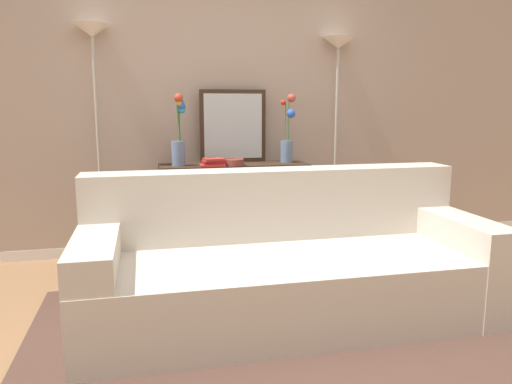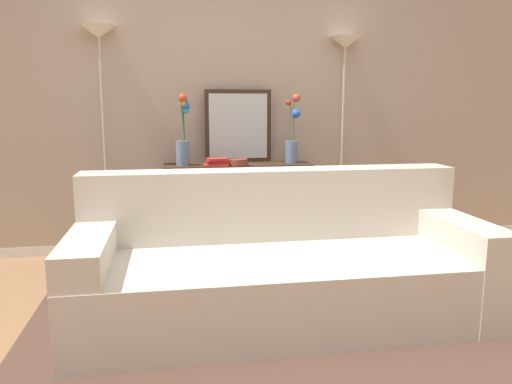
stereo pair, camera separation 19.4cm
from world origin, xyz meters
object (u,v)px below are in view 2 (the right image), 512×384
object	(u,v)px
wall_mirror	(238,126)
fruit_bowl	(238,162)
console_table	(239,193)
vase_tall_flowers	(183,137)
floor_lamp_left	(101,78)
vase_short_flowers	(293,138)
floor_lamp_right	(344,84)
book_row_under_console	(205,250)
couch	(281,267)
book_stack	(217,162)

from	to	relation	value
wall_mirror	fruit_bowl	distance (m)	0.38
console_table	vase_tall_flowers	distance (m)	0.67
console_table	wall_mirror	size ratio (longest dim) A/B	2.01
floor_lamp_left	wall_mirror	distance (m)	1.19
floor_lamp_left	fruit_bowl	size ratio (longest dim) A/B	11.40
vase_tall_flowers	vase_short_flowers	xyz separation A→B (m)	(0.93, 0.04, -0.02)
floor_lamp_right	wall_mirror	world-z (taller)	floor_lamp_right
fruit_bowl	console_table	bearing A→B (deg)	78.10
floor_lamp_left	book_row_under_console	world-z (taller)	floor_lamp_left
couch	wall_mirror	xyz separation A→B (m)	(-0.07, 1.42, 0.81)
book_row_under_console	vase_tall_flowers	bearing A→B (deg)	-172.93
wall_mirror	book_row_under_console	xyz separation A→B (m)	(-0.32, -0.14, -1.06)
floor_lamp_right	vase_tall_flowers	distance (m)	1.50
wall_mirror	book_row_under_console	distance (m)	1.11
vase_tall_flowers	fruit_bowl	xyz separation A→B (m)	(0.44, -0.09, -0.20)
floor_lamp_left	console_table	bearing A→B (deg)	-6.44
vase_tall_flowers	book_row_under_console	distance (m)	0.99
console_table	floor_lamp_right	world-z (taller)	floor_lamp_right
console_table	book_row_under_console	xyz separation A→B (m)	(-0.30, 0.00, -0.49)
couch	book_stack	xyz separation A→B (m)	(-0.28, 1.17, 0.53)
console_table	vase_tall_flowers	xyz separation A→B (m)	(-0.46, -0.02, 0.48)
floor_lamp_left	book_stack	bearing A→B (deg)	-14.28
console_table	fruit_bowl	world-z (taller)	fruit_bowl
vase_short_flowers	book_stack	distance (m)	0.70
floor_lamp_left	wall_mirror	bearing A→B (deg)	0.95
couch	vase_short_flowers	xyz separation A→B (m)	(0.38, 1.29, 0.71)
console_table	couch	bearing A→B (deg)	-85.93
floor_lamp_left	book_stack	size ratio (longest dim) A/B	9.38
couch	wall_mirror	distance (m)	1.64
floor_lamp_left	couch	bearing A→B (deg)	-49.54
console_table	fruit_bowl	xyz separation A→B (m)	(-0.02, -0.11, 0.28)
couch	console_table	bearing A→B (deg)	94.07
vase_short_flowers	floor_lamp_left	bearing A→B (deg)	176.15
floor_lamp_right	console_table	bearing A→B (deg)	-172.62
console_table	vase_tall_flowers	bearing A→B (deg)	-177.51
couch	floor_lamp_left	xyz separation A→B (m)	(-1.19, 1.40, 1.20)
floor_lamp_left	vase_tall_flowers	world-z (taller)	floor_lamp_left
vase_tall_flowers	book_stack	size ratio (longest dim) A/B	2.86
book_stack	couch	bearing A→B (deg)	-76.30
console_table	book_row_under_console	bearing A→B (deg)	180.00
couch	floor_lamp_right	bearing A→B (deg)	58.13
couch	wall_mirror	bearing A→B (deg)	92.91
console_table	vase_short_flowers	distance (m)	0.66
wall_mirror	book_stack	world-z (taller)	wall_mirror
couch	vase_short_flowers	bearing A→B (deg)	73.47
floor_lamp_left	vase_short_flowers	distance (m)	1.66
vase_short_flowers	book_row_under_console	distance (m)	1.23
book_stack	vase_tall_flowers	bearing A→B (deg)	161.86
book_stack	floor_lamp_left	bearing A→B (deg)	165.72
floor_lamp_left	vase_tall_flowers	bearing A→B (deg)	-12.64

